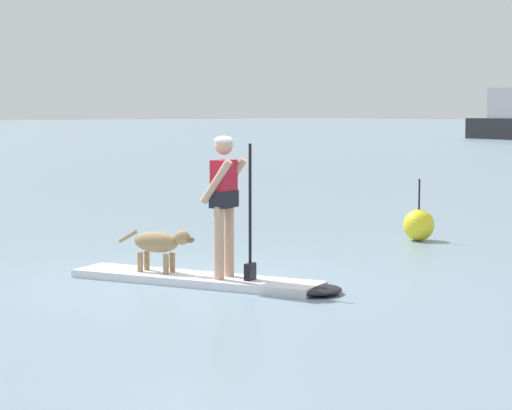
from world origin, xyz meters
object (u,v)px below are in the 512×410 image
Objects in this scene: marker_buoy at (419,225)px; dog at (160,243)px; person_paddler at (225,196)px; paddleboard at (212,281)px.

dog is at bearing -87.83° from marker_buoy.
marker_buoy is at bearing 101.96° from person_paddler.
dog reaches higher than paddleboard.
paddleboard is at bearing -80.10° from marker_buoy.
paddleboard is 3.38× the size of dog.
marker_buoy reaches higher than paddleboard.
person_paddler is at bearing 21.98° from paddleboard.
person_paddler is (0.17, 0.07, 1.05)m from paddleboard.
marker_buoy is (-0.20, 5.35, -0.21)m from dog.
person_paddler is 1.69× the size of marker_buoy.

